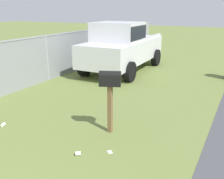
{
  "coord_description": "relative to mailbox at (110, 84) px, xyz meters",
  "views": [
    {
      "loc": [
        0.11,
        -2.62,
        2.65
      ],
      "look_at": [
        4.97,
        -0.07,
        0.92
      ],
      "focal_mm": 41.95,
      "sensor_mm": 36.0,
      "label": 1
    }
  ],
  "objects": [
    {
      "name": "mailbox",
      "position": [
        0.0,
        0.0,
        0.0
      ],
      "size": [
        0.36,
        0.5,
        1.39
      ],
      "rotation": [
        0.0,
        0.0,
        0.39
      ],
      "color": "brown",
      "rests_on": "ground"
    },
    {
      "name": "pickup_truck",
      "position": [
        5.41,
        2.31,
        -0.0
      ],
      "size": [
        4.94,
        2.3,
        2.09
      ],
      "rotation": [
        0.0,
        0.0,
        3.16
      ],
      "color": "silver",
      "rests_on": "ground"
    },
    {
      "name": "fence_section",
      "position": [
        4.11,
        4.13,
        -0.19
      ],
      "size": [
        19.02,
        0.07,
        1.7
      ],
      "color": "#9EA3A8",
      "rests_on": "ground"
    },
    {
      "name": "litter_cup_far_scatter",
      "position": [
        -1.15,
        0.07,
        -1.07
      ],
      "size": [
        0.12,
        0.13,
        0.08
      ],
      "primitive_type": "cylinder",
      "rotation": [
        0.0,
        1.57,
        5.36
      ],
      "color": "white",
      "rests_on": "ground"
    },
    {
      "name": "litter_cup_midfield_b",
      "position": [
        -0.92,
        2.33,
        -1.07
      ],
      "size": [
        0.12,
        0.11,
        0.08
      ],
      "primitive_type": "cylinder",
      "rotation": [
        0.0,
        1.57,
        3.52
      ],
      "color": "white",
      "rests_on": "ground"
    },
    {
      "name": "litter_wrapper_midfield_a",
      "position": [
        -0.77,
        -0.4,
        -1.1
      ],
      "size": [
        0.14,
        0.15,
        0.01
      ],
      "primitive_type": "cube",
      "rotation": [
        0.0,
        0.0,
        0.84
      ],
      "color": "silver",
      "rests_on": "ground"
    }
  ]
}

